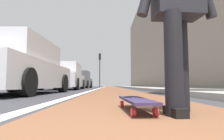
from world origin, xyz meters
TOP-DOWN VIEW (x-y plane):
  - ground_plane at (10.00, 0.00)m, footprint 80.00×80.00m
  - bike_lane_paint at (24.00, 0.00)m, footprint 56.00×1.81m
  - lane_stripe_white at (20.00, 1.06)m, footprint 52.00×0.16m
  - sidewalk_curb at (18.00, -2.97)m, footprint 52.00×3.20m
  - building_facade at (22.00, -5.40)m, footprint 40.00×1.20m
  - skateboard at (1.15, 0.04)m, footprint 0.85×0.26m
  - skater_person at (1.00, -0.31)m, footprint 0.48×0.72m
  - parked_car_near at (4.51, 2.76)m, footprint 4.19×2.07m
  - parked_car_mid at (10.05, 2.82)m, footprint 4.64×2.10m
  - parked_car_far at (15.94, 2.87)m, footprint 4.22×1.95m
  - traffic_light at (23.14, 1.46)m, footprint 0.33×0.28m

SIDE VIEW (x-z plane):
  - ground_plane at x=10.00m, z-range 0.00..0.00m
  - bike_lane_paint at x=24.00m, z-range 0.00..0.00m
  - lane_stripe_white at x=20.00m, z-range 0.00..0.01m
  - sidewalk_curb at x=18.00m, z-range 0.00..0.11m
  - skateboard at x=1.15m, z-range 0.04..0.15m
  - parked_car_near at x=4.51m, z-range -0.04..1.42m
  - parked_car_mid at x=10.05m, z-range -0.03..1.43m
  - parked_car_far at x=15.94m, z-range -0.03..1.46m
  - skater_person at x=1.00m, z-range 0.12..1.76m
  - traffic_light at x=23.14m, z-range 0.83..5.19m
  - building_facade at x=22.00m, z-range 0.00..13.71m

